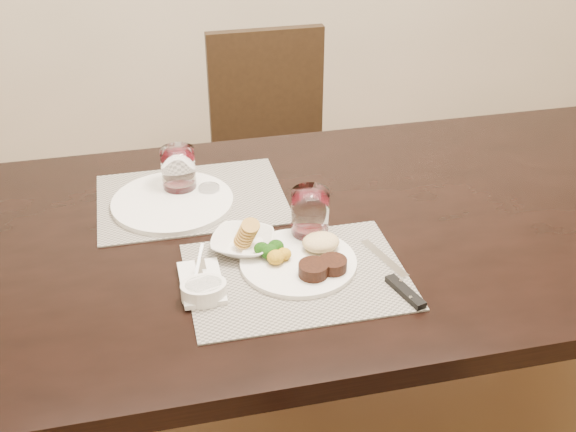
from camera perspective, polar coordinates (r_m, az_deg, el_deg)
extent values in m
cube|color=black|center=(1.74, 5.07, -1.07)|extent=(2.00, 1.00, 0.05)
cube|color=black|center=(2.27, -21.74, -6.18)|extent=(0.08, 0.08, 0.70)
cube|color=black|center=(2.63, 21.32, -0.61)|extent=(0.08, 0.08, 0.70)
cube|color=black|center=(2.59, -0.82, 3.36)|extent=(0.42, 0.42, 0.04)
cube|color=black|center=(2.53, -3.90, -3.46)|extent=(0.04, 0.04, 0.41)
cube|color=black|center=(2.60, 3.95, -2.44)|extent=(0.04, 0.04, 0.41)
cube|color=black|center=(2.83, -5.11, 0.64)|extent=(0.04, 0.04, 0.41)
cube|color=black|center=(2.89, 1.95, 1.46)|extent=(0.04, 0.04, 0.41)
cube|color=black|center=(2.66, -1.74, 9.91)|extent=(0.42, 0.04, 0.45)
cube|color=gray|center=(1.53, 0.69, -4.76)|extent=(0.46, 0.34, 0.00)
cube|color=gray|center=(1.82, -7.64, 1.36)|extent=(0.46, 0.34, 0.00)
cylinder|color=silver|center=(1.56, 0.81, -3.66)|extent=(0.25, 0.25, 0.01)
cylinder|color=black|center=(1.51, 2.01, -4.24)|extent=(0.06, 0.06, 0.03)
cylinder|color=black|center=(1.52, 3.57, -3.84)|extent=(0.06, 0.06, 0.03)
ellipsoid|color=#E3C288|center=(1.58, 2.61, -2.07)|extent=(0.08, 0.07, 0.03)
ellipsoid|color=#1A480D|center=(1.55, -1.48, -2.82)|extent=(0.04, 0.04, 0.03)
ellipsoid|color=gold|center=(1.54, -0.98, -3.27)|extent=(0.04, 0.04, 0.03)
cube|color=silver|center=(1.51, -6.85, -5.26)|extent=(0.09, 0.15, 0.01)
cube|color=silver|center=(1.49, -6.78, -5.43)|extent=(0.01, 0.11, 0.00)
cube|color=silver|center=(1.55, -6.91, -3.84)|extent=(0.02, 0.04, 0.00)
cube|color=silver|center=(1.59, 7.59, -3.33)|extent=(0.06, 0.16, 0.00)
cube|color=black|center=(1.49, 9.25, -5.93)|extent=(0.05, 0.11, 0.01)
imported|color=silver|center=(1.60, -3.59, -2.14)|extent=(0.18, 0.18, 0.03)
cylinder|color=#A27733|center=(1.59, -3.62, -1.45)|extent=(0.04, 0.05, 0.04)
cylinder|color=silver|center=(1.47, -6.66, -5.90)|extent=(0.09, 0.09, 0.04)
cylinder|color=#0D3B0D|center=(1.46, -6.69, -5.53)|extent=(0.07, 0.07, 0.01)
cube|color=silver|center=(1.50, -7.04, -3.46)|extent=(0.01, 0.06, 0.04)
cylinder|color=white|center=(1.62, 1.76, 0.15)|extent=(0.09, 0.09, 0.12)
cylinder|color=#35040A|center=(1.65, 1.73, -1.17)|extent=(0.07, 0.07, 0.03)
cylinder|color=silver|center=(1.79, -9.11, 1.11)|extent=(0.30, 0.30, 0.01)
cylinder|color=white|center=(1.82, -8.64, 3.58)|extent=(0.08, 0.08, 0.12)
cylinder|color=#35040A|center=(1.84, -8.54, 2.37)|extent=(0.07, 0.07, 0.03)
cylinder|color=white|center=(1.83, -6.23, 2.00)|extent=(0.05, 0.05, 0.02)
cylinder|color=white|center=(1.83, -6.22, 1.85)|extent=(0.04, 0.04, 0.01)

